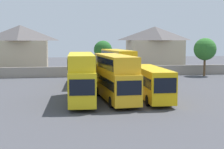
{
  "coord_description": "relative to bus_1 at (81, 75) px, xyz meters",
  "views": [
    {
      "loc": [
        -6.14,
        -33.73,
        6.44
      ],
      "look_at": [
        0.0,
        3.0,
        2.48
      ],
      "focal_mm": 52.32,
      "sensor_mm": 36.0,
      "label": 1
    }
  ],
  "objects": [
    {
      "name": "bus_3",
      "position": [
        7.47,
        -0.13,
        -0.84
      ],
      "size": [
        2.82,
        10.72,
        3.47
      ],
      "rotation": [
        0.0,
        0.0,
        -1.61
      ],
      "color": "yellow",
      "rests_on": "ground"
    },
    {
      "name": "depot_boundary_wall",
      "position": [
        3.75,
        23.19,
        -1.92
      ],
      "size": [
        56.0,
        0.5,
        1.8
      ],
      "primitive_type": "cube",
      "color": "gray",
      "rests_on": "ground"
    },
    {
      "name": "tree_right_of_lot",
      "position": [
        23.66,
        21.19,
        1.94
      ],
      "size": [
        4.0,
        4.0,
        6.78
      ],
      "color": "brown",
      "rests_on": "ground"
    },
    {
      "name": "tree_left_of_lot",
      "position": [
        5.85,
        25.69,
        1.77
      ],
      "size": [
        3.36,
        3.36,
        6.31
      ],
      "color": "brown",
      "rests_on": "ground"
    },
    {
      "name": "house_terrace_centre",
      "position": [
        17.76,
        32.39,
        1.88
      ],
      "size": [
        11.52,
        7.1,
        9.21
      ],
      "color": "#C6B293",
      "rests_on": "ground"
    },
    {
      "name": "bus_2",
      "position": [
        3.56,
        -0.09,
        -0.08
      ],
      "size": [
        3.22,
        10.97,
        4.86
      ],
      "rotation": [
        0.0,
        0.0,
        -1.51
      ],
      "color": "gold",
      "rests_on": "ground"
    },
    {
      "name": "bus_5",
      "position": [
        6.31,
        13.07,
        -0.02
      ],
      "size": [
        3.44,
        11.87,
        4.97
      ],
      "rotation": [
        0.0,
        0.0,
        -1.49
      ],
      "color": "#EBB214",
      "rests_on": "ground"
    },
    {
      "name": "house_terrace_left",
      "position": [
        -9.43,
        31.81,
        1.92
      ],
      "size": [
        10.67,
        7.92,
        9.29
      ],
      "color": "#C6B293",
      "rests_on": "ground"
    },
    {
      "name": "ground",
      "position": [
        3.75,
        18.05,
        -2.82
      ],
      "size": [
        140.0,
        140.0,
        0.0
      ],
      "primitive_type": "plane",
      "color": "#424247"
    },
    {
      "name": "bus_4",
      "position": [
        1.2,
        13.09,
        -0.89
      ],
      "size": [
        3.32,
        10.96,
        3.37
      ],
      "rotation": [
        0.0,
        0.0,
        -1.65
      ],
      "color": "#E0B50C",
      "rests_on": "ground"
    },
    {
      "name": "bus_1",
      "position": [
        0.0,
        0.0,
        0.0
      ],
      "size": [
        3.17,
        11.24,
        5.01
      ],
      "rotation": [
        0.0,
        0.0,
        -1.63
      ],
      "color": "yellow",
      "rests_on": "ground"
    }
  ]
}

